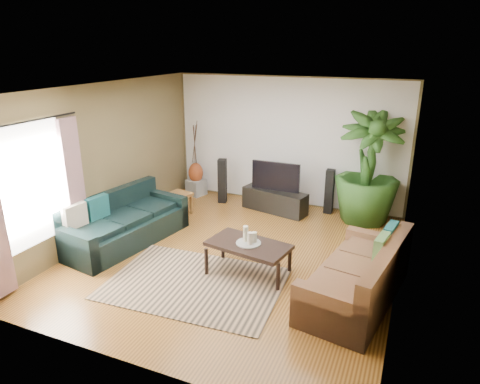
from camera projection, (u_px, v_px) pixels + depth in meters
The scene contains 27 objects.
floor at pixel (235, 256), 7.05m from camera, with size 5.50×5.50×0.00m, color #986227.
ceiling at pixel (235, 88), 6.17m from camera, with size 5.50×5.50×0.00m, color white.
wall_back at pixel (287, 142), 9.00m from camera, with size 5.00×5.00×0.00m, color brown.
wall_front at pixel (124, 254), 4.22m from camera, with size 5.00×5.00×0.00m, color brown.
wall_left at pixel (105, 161), 7.53m from camera, with size 5.50×5.50×0.00m, color brown.
wall_right at pixel (407, 199), 5.69m from camera, with size 5.50×5.50×0.00m, color brown.
backwall_panel at pixel (287, 142), 8.99m from camera, with size 4.90×4.90×0.00m, color white.
window_pane at pixel (32, 185), 6.11m from camera, with size 1.80×1.80×0.00m, color white.
curtain_far at pixel (75, 187), 6.83m from camera, with size 0.08×0.35×2.20m, color gray.
curtain_rod at pixel (24, 122), 5.80m from camera, with size 0.03×0.03×1.90m, color black.
sofa_left at pixel (125, 219), 7.41m from camera, with size 2.27×0.97×0.85m, color black.
sofa_right at pixel (356, 271), 5.73m from camera, with size 2.09×0.94×0.85m, color brown.
area_rug at pixel (195, 283), 6.23m from camera, with size 2.49×1.76×0.01m, color tan.
coffee_table at pixel (248, 258), 6.45m from camera, with size 1.21×0.66×0.49m, color black.
candle_tray at pixel (248, 243), 6.36m from camera, with size 0.37×0.37×0.02m, color gray.
candle_tall at pixel (246, 234), 6.37m from camera, with size 0.08×0.08×0.24m, color beige.
candle_mid at pixel (250, 238), 6.28m from camera, with size 0.08×0.08×0.19m, color beige.
candle_short at pixel (254, 237), 6.36m from camera, with size 0.08×0.08×0.15m, color beige.
tv_stand at pixel (275, 201), 8.86m from camera, with size 1.37×0.41×0.46m, color black.
television at pixel (276, 176), 8.70m from camera, with size 1.01×0.05×0.59m, color black.
speaker_left at pixel (222, 181), 9.30m from camera, with size 0.17×0.19×0.97m, color black.
speaker_right at pixel (329, 191), 8.71m from camera, with size 0.17×0.18×0.92m, color black.
potted_plant at pixel (368, 168), 8.11m from camera, with size 1.21×1.21×2.16m, color #244D19.
plant_pot at pixel (364, 213), 8.41m from camera, with size 0.40×0.40×0.31m, color black.
pedestal at pixel (196, 187), 9.85m from camera, with size 0.36×0.36×0.36m, color gray.
vase at pixel (196, 173), 9.74m from camera, with size 0.33×0.33×0.46m, color brown.
side_table at pixel (179, 204), 8.64m from camera, with size 0.44×0.44×0.47m, color brown.
Camera 1 is at (2.53, -5.79, 3.31)m, focal length 32.00 mm.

